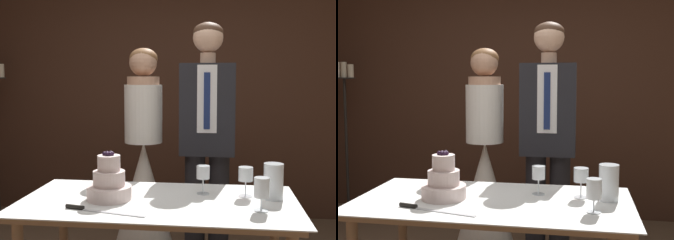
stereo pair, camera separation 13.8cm
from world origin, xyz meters
The scene contains 11 objects.
wall_back centered at (0.00, 2.30, 1.28)m, with size 4.61×0.12×2.56m, color #472B1E.
cake_table centered at (0.13, 0.09, 0.68)m, with size 1.50×0.78×0.77m.
tiered_cake centered at (-0.14, 0.07, 0.85)m, with size 0.24×0.24×0.27m.
cake_knife centered at (-0.18, -0.15, 0.77)m, with size 0.43×0.12×0.02m.
wine_glass_near centered at (0.60, 0.21, 0.88)m, with size 0.08×0.08×0.17m.
wine_glass_middle centered at (0.37, 0.24, 0.88)m, with size 0.08×0.08×0.16m.
wine_glass_far centered at (0.67, -0.04, 0.88)m, with size 0.08×0.08×0.17m.
hurricane_candle centered at (0.75, 0.18, 0.86)m, with size 0.11×0.11×0.20m.
bride centered at (-0.11, 0.93, 0.61)m, with size 0.54×0.54×1.65m.
groom centered at (0.37, 0.93, 1.03)m, with size 0.39×0.25×1.83m.
candle_stand centered at (-1.80, 1.86, 0.85)m, with size 0.28×0.28×1.60m.
Camera 2 is at (0.60, -2.11, 1.41)m, focal length 45.00 mm.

